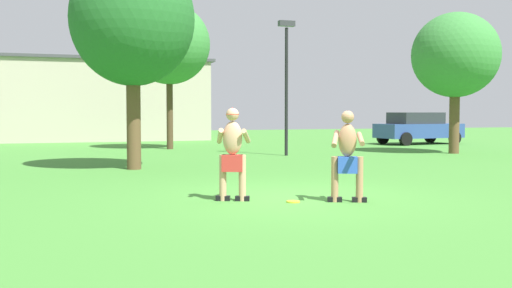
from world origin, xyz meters
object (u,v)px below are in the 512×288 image
tree_left_field (169,44)px  frisbee (293,202)px  player_with_cap (233,150)px  car_blue_near_post (418,128)px  lamp_post (286,72)px  tree_behind_players (133,20)px  player_in_blue (347,154)px  tree_right_field (455,56)px

tree_left_field → frisbee: bearing=-92.2°
player_with_cap → car_blue_near_post: (14.03, 15.28, -0.11)m
lamp_post → tree_behind_players: size_ratio=0.81×
player_in_blue → car_blue_near_post: (12.13, 16.08, -0.03)m
car_blue_near_post → tree_left_field: tree_left_field is taller
frisbee → lamp_post: size_ratio=0.05×
player_with_cap → lamp_post: (4.97, 10.10, 2.16)m
frisbee → tree_right_field: (10.57, 9.61, 3.76)m
player_with_cap → tree_right_field: tree_right_field is taller
player_in_blue → tree_behind_players: size_ratio=0.27×
frisbee → player_in_blue: bearing=-17.0°
player_in_blue → tree_left_field: bearing=91.2°
tree_right_field → player_in_blue: bearing=-134.3°
lamp_post → tree_left_field: 6.31m
tree_behind_players → tree_right_field: bearing=11.5°
player_in_blue → lamp_post: size_ratio=0.33×
car_blue_near_post → tree_right_field: 7.29m
frisbee → tree_behind_players: size_ratio=0.04×
player_in_blue → tree_right_field: (9.65, 9.89, 2.92)m
player_in_blue → car_blue_near_post: 20.14m
player_with_cap → frisbee: (0.97, -0.52, -0.92)m
tree_behind_players → lamp_post: bearing=30.8°
tree_left_field → car_blue_near_post: bearing=0.3°
player_in_blue → frisbee: (-0.93, 0.28, -0.84)m
car_blue_near_post → tree_right_field: size_ratio=0.82×
player_with_cap → tree_right_field: 14.97m
tree_right_field → tree_behind_players: 12.80m
car_blue_near_post → tree_left_field: bearing=-179.7°
player_in_blue → car_blue_near_post: player_in_blue is taller
tree_left_field → player_with_cap: bearing=-95.9°
tree_behind_players → player_with_cap: bearing=-81.4°
frisbee → car_blue_near_post: car_blue_near_post is taller
car_blue_near_post → tree_behind_players: (-15.02, -8.73, 3.34)m
tree_right_field → tree_behind_players: tree_behind_players is taller
car_blue_near_post → tree_right_field: bearing=-111.9°
player_in_blue → tree_left_field: 16.43m
tree_left_field → tree_behind_players: 9.04m
player_in_blue → frisbee: 1.28m
car_blue_near_post → frisbee: bearing=-129.6°
player_with_cap → player_in_blue: player_with_cap is taller
lamp_post → tree_left_field: bearing=123.6°
car_blue_near_post → tree_behind_players: bearing=-149.8°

